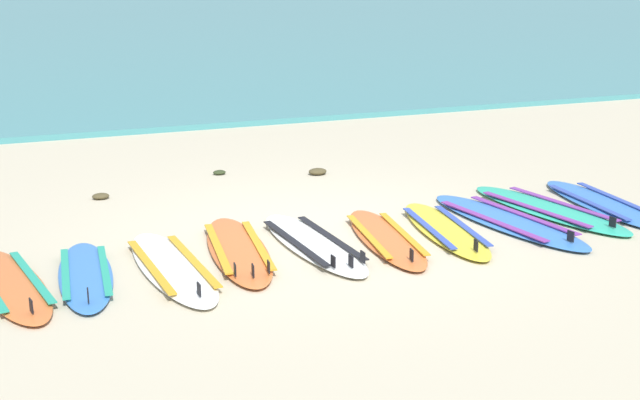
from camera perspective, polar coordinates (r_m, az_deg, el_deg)
name	(u,v)px	position (r m, az deg, el deg)	size (l,w,h in m)	color
ground_plane	(320,232)	(9.64, 0.00, -2.06)	(80.00, 80.00, 0.00)	#C1B599
sea	(39,13)	(44.76, -17.28, 11.18)	(80.00, 60.00, 0.10)	teal
surfboard_0	(10,284)	(8.54, -18.93, -5.02)	(0.86, 2.20, 0.18)	orange
surfboard_1	(85,275)	(8.57, -14.54, -4.59)	(0.66, 1.98, 0.18)	#3875CC
surfboard_2	(172,267)	(8.62, -9.29, -4.18)	(0.67, 2.29, 0.18)	white
surfboard_3	(238,250)	(9.02, -5.17, -3.13)	(0.84, 2.29, 0.18)	orange
surfboard_4	(313,243)	(9.17, -0.43, -2.75)	(0.67, 2.25, 0.18)	white
surfboard_5	(386,238)	(9.37, 4.17, -2.39)	(0.81, 2.14, 0.18)	orange
surfboard_6	(445,230)	(9.71, 7.88, -1.86)	(0.82, 2.17, 0.18)	yellow
surfboard_7	(507,221)	(10.13, 11.70, -1.29)	(0.96, 2.50, 0.18)	#3875CC
surfboard_8	(548,209)	(10.69, 14.18, -0.57)	(1.00, 2.45, 0.18)	#2DB793
surfboard_9	(602,204)	(11.10, 17.35, -0.22)	(0.70, 2.27, 0.18)	#3875CC
seaweed_clump_near_shoreline	(219,172)	(12.18, -6.35, 1.74)	(0.17, 0.14, 0.06)	#2D381E
seaweed_clump_mid_sand	(101,196)	(11.23, -13.63, 0.24)	(0.20, 0.16, 0.07)	#4C4228
seaweed_clump_by_the_boards	(318,171)	(12.10, -0.15, 1.81)	(0.25, 0.20, 0.09)	#4C4228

